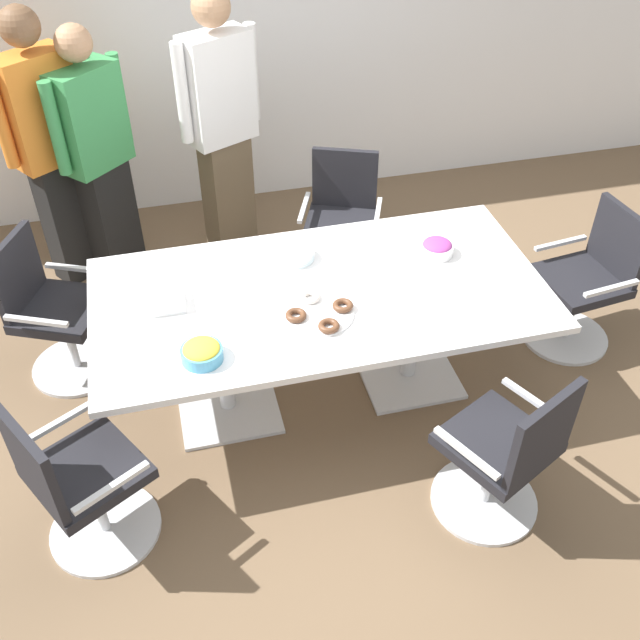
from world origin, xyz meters
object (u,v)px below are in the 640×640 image
object	(u,v)px
office_chair_2	(341,228)
snack_bowl_candy_mix	(437,248)
office_chair_4	(79,486)
plate_stack	(296,255)
office_chair_3	(55,316)
office_chair_0	(504,457)
napkin_pile	(167,301)
office_chair_1	(586,286)
person_standing_2	(222,126)
conference_table	(320,309)
snack_bowl_chips_yellow	(202,352)
donut_platter	(320,312)
person_standing_1	(98,154)
person_standing_0	(51,148)

from	to	relation	value
office_chair_2	snack_bowl_candy_mix	bearing A→B (deg)	131.18
office_chair_4	plate_stack	xyz separation A→B (m)	(1.25, 1.02, 0.37)
office_chair_2	office_chair_3	distance (m)	1.93
office_chair_0	napkin_pile	xyz separation A→B (m)	(-1.44, 1.10, 0.38)
office_chair_2	office_chair_3	bearing A→B (deg)	37.12
office_chair_0	office_chair_1	world-z (taller)	same
person_standing_2	snack_bowl_candy_mix	world-z (taller)	person_standing_2
conference_table	office_chair_3	xyz separation A→B (m)	(-1.45, 0.58, -0.22)
office_chair_3	snack_bowl_candy_mix	xyz separation A→B (m)	(2.17, -0.40, 0.39)
office_chair_0	snack_bowl_chips_yellow	world-z (taller)	office_chair_0
donut_platter	napkin_pile	world-z (taller)	napkin_pile
person_standing_1	person_standing_2	bearing A→B (deg)	139.96
conference_table	person_standing_2	bearing A→B (deg)	99.73
office_chair_2	office_chair_3	xyz separation A→B (m)	(-1.87, -0.49, 0.00)
office_chair_1	person_standing_2	bearing A→B (deg)	45.53
person_standing_0	snack_bowl_chips_yellow	size ratio (longest dim) A/B	9.22
office_chair_1	office_chair_2	world-z (taller)	same
office_chair_4	office_chair_2	bearing A→B (deg)	105.74
office_chair_2	office_chair_4	size ratio (longest dim) A/B	1.00
office_chair_3	office_chair_4	world-z (taller)	same
snack_bowl_candy_mix	donut_platter	bearing A→B (deg)	-154.82
office_chair_3	person_standing_2	bearing A→B (deg)	155.20
conference_table	donut_platter	world-z (taller)	donut_platter
person_standing_2	napkin_pile	xyz separation A→B (m)	(-0.52, -1.52, -0.21)
person_standing_2	donut_platter	world-z (taller)	person_standing_2
plate_stack	person_standing_0	bearing A→B (deg)	136.21
plate_stack	napkin_pile	bearing A→B (deg)	-161.65
office_chair_3	snack_bowl_chips_yellow	xyz separation A→B (m)	(0.78, -0.95, 0.39)
plate_stack	donut_platter	bearing A→B (deg)	-88.85
office_chair_1	snack_bowl_chips_yellow	bearing A→B (deg)	93.87
snack_bowl_candy_mix	snack_bowl_chips_yellow	xyz separation A→B (m)	(-1.39, -0.55, 0.00)
conference_table	office_chair_0	xyz separation A→B (m)	(0.65, -1.02, -0.22)
office_chair_1	snack_bowl_candy_mix	bearing A→B (deg)	77.71
conference_table	snack_bowl_chips_yellow	bearing A→B (deg)	-150.85
person_standing_0	napkin_pile	world-z (taller)	person_standing_0
office_chair_1	office_chair_4	distance (m)	3.11
snack_bowl_candy_mix	plate_stack	world-z (taller)	snack_bowl_candy_mix
office_chair_2	napkin_pile	size ratio (longest dim) A/B	5.24
office_chair_2	snack_bowl_chips_yellow	size ratio (longest dim) A/B	4.54
office_chair_3	plate_stack	size ratio (longest dim) A/B	4.38
office_chair_1	snack_bowl_chips_yellow	world-z (taller)	office_chair_1
office_chair_1	donut_platter	distance (m)	1.81
office_chair_0	office_chair_1	xyz separation A→B (m)	(1.05, 1.10, 0.00)
office_chair_1	plate_stack	world-z (taller)	office_chair_1
office_chair_4	napkin_pile	xyz separation A→B (m)	(0.52, 0.78, 0.38)
person_standing_2	snack_bowl_candy_mix	bearing A→B (deg)	99.59
person_standing_1	snack_bowl_chips_yellow	size ratio (longest dim) A/B	8.62
office_chair_1	office_chair_3	size ratio (longest dim) A/B	1.00
person_standing_2	office_chair_3	bearing A→B (deg)	15.40
office_chair_2	donut_platter	bearing A→B (deg)	92.04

